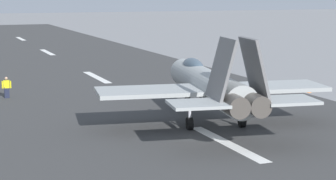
# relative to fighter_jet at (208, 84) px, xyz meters

# --- Properties ---
(ground_plane) EXTENTS (400.00, 400.00, 0.00)m
(ground_plane) POSITION_rel_fighter_jet_xyz_m (-4.25, 1.29, -2.40)
(ground_plane) COLOR gray
(runway_strip) EXTENTS (240.00, 26.00, 0.02)m
(runway_strip) POSITION_rel_fighter_jet_xyz_m (-4.27, 1.29, -2.39)
(runway_strip) COLOR #393939
(runway_strip) RESTS_ON ground
(fighter_jet) EXTENTS (17.31, 14.09, 5.60)m
(fighter_jet) POSITION_rel_fighter_jet_xyz_m (0.00, 0.00, 0.00)
(fighter_jet) COLOR #9CA1A1
(fighter_jet) RESTS_ON ground
(crew_person) EXTENTS (0.34, 0.69, 1.62)m
(crew_person) POSITION_rel_fighter_jet_xyz_m (13.17, 10.44, -1.59)
(crew_person) COLOR #1E2338
(crew_person) RESTS_ON ground
(marker_cone_mid) EXTENTS (0.44, 0.44, 0.55)m
(marker_cone_mid) POSITION_rel_fighter_jet_xyz_m (6.86, -12.21, -2.13)
(marker_cone_mid) COLOR orange
(marker_cone_mid) RESTS_ON ground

